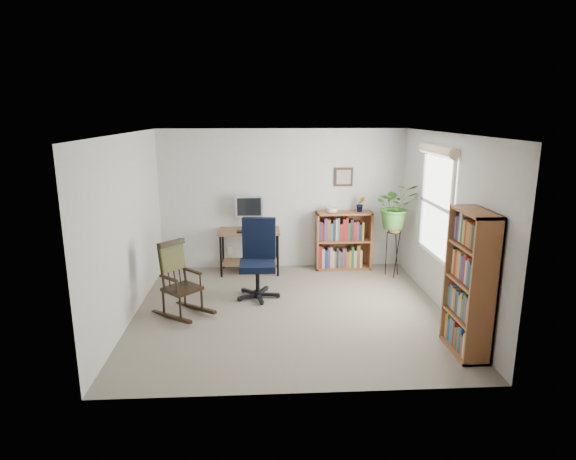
{
  "coord_description": "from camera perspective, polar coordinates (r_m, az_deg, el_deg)",
  "views": [
    {
      "loc": [
        -0.38,
        -6.15,
        2.66
      ],
      "look_at": [
        0.0,
        0.4,
        1.05
      ],
      "focal_mm": 30.0,
      "sensor_mm": 36.0,
      "label": 1
    }
  ],
  "objects": [
    {
      "name": "monitor",
      "position": [
        8.16,
        -4.62,
        2.09
      ],
      "size": [
        0.46,
        0.16,
        0.56
      ],
      "primitive_type": null,
      "color": "silver",
      "rests_on": "desk"
    },
    {
      "name": "wall_back",
      "position": [
        8.29,
        -0.63,
        3.63
      ],
      "size": [
        4.2,
        0.0,
        2.4
      ],
      "primitive_type": "cube",
      "color": "silver",
      "rests_on": "ground"
    },
    {
      "name": "low_bookshelf",
      "position": [
        8.38,
        6.58,
        -1.24
      ],
      "size": [
        0.95,
        0.32,
        1.0
      ],
      "primitive_type": null,
      "color": "brown",
      "rests_on": "floor"
    },
    {
      "name": "wall_left",
      "position": [
        6.55,
        -18.45,
        0.19
      ],
      "size": [
        0.0,
        4.0,
        2.4
      ],
      "primitive_type": "cube",
      "color": "silver",
      "rests_on": "ground"
    },
    {
      "name": "office_chair",
      "position": [
        6.99,
        -3.66,
        -3.49
      ],
      "size": [
        0.72,
        0.72,
        1.18
      ],
      "primitive_type": null,
      "rotation": [
        0.0,
        0.0,
        -0.13
      ],
      "color": "black",
      "rests_on": "floor"
    },
    {
      "name": "ceiling",
      "position": [
        6.17,
        0.22,
        11.38
      ],
      "size": [
        4.2,
        4.0,
        0.0
      ],
      "primitive_type": "cube",
      "color": "silver",
      "rests_on": "ground"
    },
    {
      "name": "wall_front",
      "position": [
        4.41,
        1.79,
        -5.51
      ],
      "size": [
        4.2,
        0.0,
        2.4
      ],
      "primitive_type": "cube",
      "color": "silver",
      "rests_on": "ground"
    },
    {
      "name": "spider_plant",
      "position": [
        7.91,
        12.78,
        5.35
      ],
      "size": [
        1.69,
        1.88,
        1.46
      ],
      "primitive_type": "imported",
      "color": "#376B25",
      "rests_on": "plant_stand"
    },
    {
      "name": "window",
      "position": [
        7.01,
        17.14,
        2.82
      ],
      "size": [
        0.12,
        1.2,
        1.5
      ],
      "primitive_type": null,
      "color": "white",
      "rests_on": "wall_right"
    },
    {
      "name": "tall_bookshelf",
      "position": [
        5.71,
        20.74,
        -5.93
      ],
      "size": [
        0.31,
        0.72,
        1.64
      ],
      "primitive_type": null,
      "color": "brown",
      "rests_on": "floor"
    },
    {
      "name": "wall_right",
      "position": [
        6.79,
        18.2,
        0.67
      ],
      "size": [
        0.0,
        4.0,
        2.4
      ],
      "primitive_type": "cube",
      "color": "silver",
      "rests_on": "ground"
    },
    {
      "name": "keyboard",
      "position": [
        7.97,
        -4.63,
        -0.17
      ],
      "size": [
        0.4,
        0.15,
        0.02
      ],
      "primitive_type": "cube",
      "color": "black",
      "rests_on": "desk"
    },
    {
      "name": "desk",
      "position": [
        8.18,
        -4.56,
        -2.55
      ],
      "size": [
        1.02,
        0.56,
        0.73
      ],
      "primitive_type": null,
      "color": "brown",
      "rests_on": "floor"
    },
    {
      "name": "framed_picture",
      "position": [
        8.31,
        6.61,
        6.25
      ],
      "size": [
        0.32,
        0.04,
        0.32
      ],
      "primitive_type": null,
      "color": "black",
      "rests_on": "wall_back"
    },
    {
      "name": "floor",
      "position": [
        6.71,
        0.2,
        -9.56
      ],
      "size": [
        4.2,
        4.0,
        0.0
      ],
      "primitive_type": "cube",
      "color": "gray",
      "rests_on": "ground"
    },
    {
      "name": "potted_plant_small",
      "position": [
        8.31,
        8.58,
        2.52
      ],
      "size": [
        0.13,
        0.24,
        0.11
      ],
      "primitive_type": "imported",
      "color": "#376B25",
      "rests_on": "low_bookshelf"
    },
    {
      "name": "plant_stand",
      "position": [
        8.14,
        12.37,
        -2.38
      ],
      "size": [
        0.3,
        0.3,
        0.88
      ],
      "primitive_type": null,
      "rotation": [
        0.0,
        0.0,
        0.26
      ],
      "color": "black",
      "rests_on": "floor"
    },
    {
      "name": "rocking_chair",
      "position": [
        6.56,
        -12.48,
        -5.66
      ],
      "size": [
        1.0,
        0.99,
        1.02
      ],
      "primitive_type": null,
      "rotation": [
        0.0,
        0.0,
        0.8
      ],
      "color": "black",
      "rests_on": "floor"
    }
  ]
}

